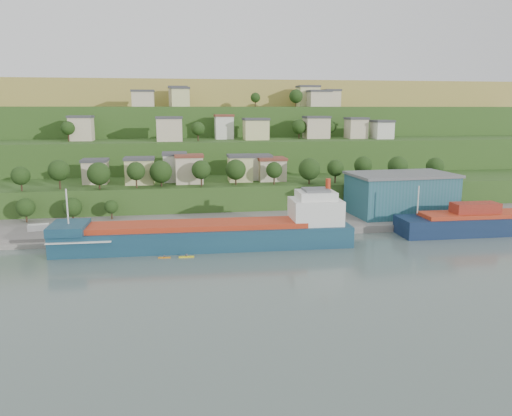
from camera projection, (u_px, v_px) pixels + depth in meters
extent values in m
plane|color=#495952|center=(256.00, 254.00, 119.54)|extent=(500.00, 500.00, 0.00)
cube|color=slate|center=(307.00, 224.00, 149.76)|extent=(220.00, 26.00, 4.00)
cube|color=slate|center=(38.00, 240.00, 132.29)|extent=(40.00, 18.00, 2.40)
cube|color=#284719|center=(230.00, 208.00, 173.76)|extent=(260.00, 32.00, 20.00)
cube|color=#284719|center=(222.00, 194.00, 202.81)|extent=(280.00, 32.00, 44.00)
cube|color=#284719|center=(216.00, 183.00, 231.85)|extent=(300.00, 32.00, 70.00)
cube|color=olive|center=(206.00, 166.00, 303.50)|extent=(360.00, 120.00, 96.00)
cube|color=beige|center=(96.00, 172.00, 164.02)|extent=(7.72, 7.84, 7.13)
cube|color=#3F3F44|center=(95.00, 160.00, 163.24)|extent=(8.32, 8.44, 0.90)
cube|color=#D4CE89|center=(140.00, 172.00, 162.37)|extent=(9.06, 7.35, 7.89)
cube|color=#3F3F44|center=(139.00, 158.00, 161.51)|extent=(9.66, 7.95, 0.90)
cube|color=silver|center=(175.00, 168.00, 168.20)|extent=(7.62, 8.15, 8.93)
cube|color=#3F3F44|center=(174.00, 154.00, 167.24)|extent=(8.22, 8.75, 0.90)
cube|color=beige|center=(189.00, 170.00, 163.75)|extent=(8.82, 7.00, 8.63)
cube|color=brown|center=(189.00, 156.00, 162.81)|extent=(9.42, 7.60, 0.90)
cube|color=#D4CE89|center=(240.00, 169.00, 168.36)|extent=(7.83, 7.02, 8.16)
cube|color=#3F3F44|center=(240.00, 156.00, 167.47)|extent=(8.43, 7.62, 0.90)
cube|color=silver|center=(256.00, 168.00, 172.97)|extent=(9.56, 7.26, 7.76)
cube|color=#3F3F44|center=(256.00, 156.00, 172.12)|extent=(10.16, 7.86, 0.90)
cube|color=beige|center=(271.00, 170.00, 170.72)|extent=(9.03, 8.81, 6.98)
cube|color=brown|center=(271.00, 159.00, 169.95)|extent=(9.63, 9.41, 0.90)
cube|color=beige|center=(81.00, 129.00, 192.10)|extent=(8.54, 7.89, 8.72)
cube|color=#3F3F44|center=(81.00, 117.00, 191.15)|extent=(9.14, 8.49, 0.90)
cube|color=beige|center=(169.00, 130.00, 189.53)|extent=(9.48, 7.57, 8.41)
cube|color=#3F3F44|center=(169.00, 118.00, 188.62)|extent=(10.08, 8.17, 0.90)
cube|color=silver|center=(224.00, 128.00, 203.15)|extent=(7.18, 8.00, 8.99)
cube|color=brown|center=(224.00, 115.00, 202.18)|extent=(7.78, 8.60, 0.90)
cube|color=#D4CE89|center=(256.00, 130.00, 198.32)|extent=(9.45, 8.55, 7.64)
cube|color=#3F3F44|center=(256.00, 119.00, 197.48)|extent=(10.05, 9.15, 0.90)
cube|color=beige|center=(316.00, 128.00, 207.00)|extent=(9.70, 8.26, 8.30)
cube|color=#3F3F44|center=(317.00, 117.00, 206.10)|extent=(10.30, 8.86, 0.90)
cube|color=beige|center=(356.00, 129.00, 207.40)|extent=(7.63, 8.41, 7.76)
cube|color=#3F3F44|center=(356.00, 118.00, 206.55)|extent=(8.23, 9.01, 0.90)
cube|color=silver|center=(382.00, 130.00, 205.47)|extent=(7.28, 8.91, 6.69)
cube|color=#3F3F44|center=(382.00, 121.00, 204.73)|extent=(7.88, 9.51, 0.90)
cube|color=beige|center=(143.00, 99.00, 215.42)|extent=(9.21, 7.61, 6.22)
cube|color=#3F3F44|center=(143.00, 91.00, 214.72)|extent=(9.81, 8.21, 0.90)
cube|color=beige|center=(178.00, 97.00, 225.76)|extent=(8.12, 7.62, 8.28)
cube|color=#3F3F44|center=(178.00, 87.00, 224.86)|extent=(8.72, 8.22, 0.90)
cube|color=#D4CE89|center=(181.00, 98.00, 221.69)|extent=(7.77, 8.47, 7.65)
cube|color=#3F3F44|center=(180.00, 88.00, 220.85)|extent=(8.37, 9.07, 0.90)
cube|color=#D4CE89|center=(308.00, 97.00, 235.57)|extent=(9.49, 8.97, 8.96)
cube|color=#3F3F44|center=(308.00, 86.00, 234.61)|extent=(10.09, 9.57, 0.90)
cube|color=beige|center=(319.00, 99.00, 227.64)|extent=(9.68, 7.92, 6.59)
cube|color=#3F3F44|center=(319.00, 91.00, 226.91)|extent=(10.28, 8.52, 0.90)
cube|color=beige|center=(331.00, 99.00, 238.10)|extent=(7.11, 7.80, 7.29)
cube|color=#3F3F44|center=(332.00, 90.00, 237.29)|extent=(7.71, 8.40, 0.90)
cylinder|color=#382619|center=(22.00, 186.00, 148.60)|extent=(0.50, 0.50, 3.12)
sphere|color=#183210|center=(21.00, 176.00, 148.00)|extent=(5.46, 5.46, 5.46)
cylinder|color=#382619|center=(60.00, 183.00, 152.02)|extent=(0.50, 0.50, 4.02)
sphere|color=#183210|center=(59.00, 170.00, 151.28)|extent=(6.43, 6.43, 6.43)
cylinder|color=#382619|center=(99.00, 185.00, 152.20)|extent=(0.50, 0.50, 2.85)
sphere|color=#183210|center=(99.00, 174.00, 151.54)|extent=(6.98, 6.98, 6.98)
cylinder|color=#382619|center=(136.00, 182.00, 154.31)|extent=(0.50, 0.50, 3.73)
sphere|color=#183210|center=(136.00, 171.00, 153.64)|extent=(5.69, 5.69, 5.69)
cylinder|color=#382619|center=(161.00, 182.00, 157.77)|extent=(0.50, 0.50, 2.72)
sphere|color=#183210|center=(161.00, 172.00, 157.12)|extent=(7.10, 7.10, 7.10)
cylinder|color=#382619|center=(201.00, 181.00, 157.35)|extent=(0.50, 0.50, 3.68)
sphere|color=#183210|center=(201.00, 170.00, 156.66)|extent=(6.02, 6.02, 6.02)
cylinder|color=#382619|center=(236.00, 180.00, 161.20)|extent=(0.50, 0.50, 3.07)
sphere|color=#183210|center=(236.00, 170.00, 160.55)|extent=(6.62, 6.62, 6.62)
cylinder|color=#382619|center=(274.00, 179.00, 161.73)|extent=(0.50, 0.50, 3.24)
sphere|color=#183210|center=(274.00, 170.00, 161.13)|extent=(5.30, 5.30, 5.30)
cylinder|color=#382619|center=(309.00, 179.00, 162.92)|extent=(0.50, 0.50, 2.94)
sphere|color=#183210|center=(309.00, 169.00, 162.25)|extent=(7.11, 7.11, 7.11)
cylinder|color=#382619|center=(335.00, 178.00, 164.95)|extent=(0.50, 0.50, 3.47)
sphere|color=#183210|center=(335.00, 168.00, 164.32)|extent=(5.50, 5.50, 5.50)
cylinder|color=#382619|center=(363.00, 176.00, 168.40)|extent=(0.50, 0.50, 3.79)
sphere|color=#183210|center=(363.00, 165.00, 167.71)|extent=(6.02, 6.02, 6.02)
cylinder|color=#382619|center=(397.00, 177.00, 168.22)|extent=(0.50, 0.50, 3.34)
sphere|color=#183210|center=(398.00, 166.00, 167.54)|extent=(6.70, 6.70, 6.70)
cylinder|color=#382619|center=(434.00, 176.00, 169.90)|extent=(0.50, 0.50, 3.29)
sphere|color=#183210|center=(435.00, 166.00, 169.25)|extent=(6.00, 6.00, 6.00)
cylinder|color=#382619|center=(299.00, 135.00, 205.50)|extent=(0.50, 0.50, 3.18)
sphere|color=#183210|center=(299.00, 127.00, 204.86)|extent=(6.07, 6.07, 6.07)
cylinder|color=#382619|center=(298.00, 104.00, 236.62)|extent=(0.50, 0.50, 2.95)
sphere|color=#183210|center=(298.00, 98.00, 236.07)|extent=(4.89, 4.89, 4.89)
cylinder|color=#382619|center=(296.00, 103.00, 225.03)|extent=(0.50, 0.50, 3.00)
sphere|color=#183210|center=(296.00, 96.00, 224.41)|extent=(6.11, 6.11, 6.11)
cylinder|color=#382619|center=(329.00, 134.00, 209.57)|extent=(0.50, 0.50, 3.29)
sphere|color=#183210|center=(330.00, 127.00, 208.95)|extent=(5.51, 5.51, 5.51)
cylinder|color=#382619|center=(198.00, 137.00, 191.06)|extent=(0.50, 0.50, 3.26)
sphere|color=#183210|center=(198.00, 129.00, 190.46)|extent=(5.20, 5.20, 5.20)
cylinder|color=#382619|center=(69.00, 137.00, 187.88)|extent=(0.50, 0.50, 3.59)
sphere|color=#183210|center=(68.00, 128.00, 187.26)|extent=(5.15, 5.15, 5.15)
cylinder|color=#382619|center=(255.00, 104.00, 227.68)|extent=(0.50, 0.50, 2.90)
sphere|color=#183210|center=(255.00, 98.00, 227.15)|extent=(4.46, 4.46, 4.46)
cube|color=#133049|center=(206.00, 241.00, 124.74)|extent=(73.52, 13.22, 7.33)
cube|color=#AD3017|center=(197.00, 225.00, 123.57)|extent=(54.64, 10.68, 1.26)
cube|color=#133049|center=(69.00, 228.00, 118.77)|extent=(8.64, 11.71, 2.09)
cube|color=silver|center=(315.00, 211.00, 127.80)|extent=(12.80, 10.76, 6.28)
cube|color=silver|center=(316.00, 195.00, 126.98)|extent=(9.61, 8.59, 2.09)
cube|color=#595B5E|center=(316.00, 190.00, 126.71)|extent=(6.42, 6.42, 0.63)
cylinder|color=#AD3017|center=(328.00, 185.00, 126.95)|extent=(1.28, 1.28, 3.14)
cylinder|color=silver|center=(67.00, 206.00, 117.74)|extent=(0.39, 0.39, 8.37)
cube|color=silver|center=(83.00, 237.00, 119.71)|extent=(14.93, 12.17, 0.26)
cube|color=#0B1A32|center=(508.00, 227.00, 140.34)|extent=(64.05, 11.70, 7.03)
cube|color=#AD3017|center=(503.00, 213.00, 139.22)|extent=(46.98, 9.51, 1.06)
cylinder|color=silver|center=(418.00, 200.00, 134.33)|extent=(0.35, 0.35, 7.45)
cube|color=maroon|center=(475.00, 208.00, 137.52)|extent=(12.86, 5.53, 2.77)
cube|color=#1E525C|center=(401.00, 195.00, 153.84)|extent=(31.05, 19.80, 12.00)
cube|color=#595B5E|center=(402.00, 174.00, 152.59)|extent=(32.10, 20.86, 0.80)
cube|color=white|center=(38.00, 229.00, 134.05)|extent=(5.57, 3.01, 2.47)
cube|color=silver|center=(89.00, 233.00, 133.15)|extent=(4.84, 2.76, 0.91)
cube|color=orange|center=(164.00, 258.00, 116.17)|extent=(2.91, 0.77, 0.22)
sphere|color=#3F3F44|center=(164.00, 256.00, 116.10)|extent=(0.50, 0.50, 0.50)
cube|color=yellow|center=(186.00, 257.00, 116.69)|extent=(3.56, 0.71, 0.27)
sphere|color=#3F3F44|center=(186.00, 255.00, 116.61)|extent=(0.62, 0.62, 0.62)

